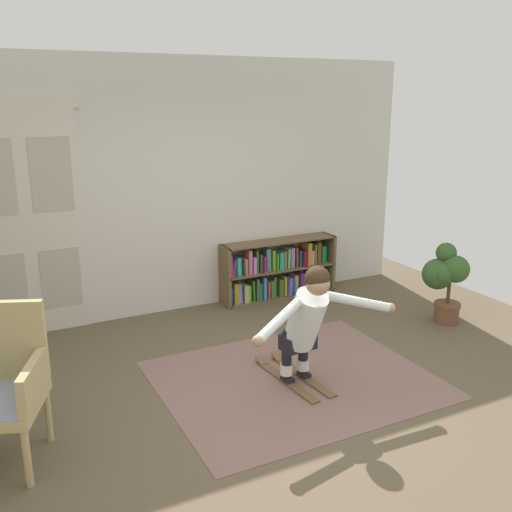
% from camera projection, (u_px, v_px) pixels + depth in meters
% --- Properties ---
extents(ground_plane, '(7.20, 7.20, 0.00)m').
position_uv_depth(ground_plane, '(289.00, 406.00, 4.74)').
color(ground_plane, brown).
extents(back_wall, '(6.00, 0.10, 2.90)m').
position_uv_depth(back_wall, '(178.00, 188.00, 6.59)').
color(back_wall, silver).
rests_on(back_wall, ground).
extents(double_door, '(1.22, 0.05, 2.45)m').
position_uv_depth(double_door, '(27.00, 221.00, 5.88)').
color(double_door, beige).
rests_on(double_door, ground).
extents(rug, '(2.37, 1.96, 0.01)m').
position_uv_depth(rug, '(294.00, 379.00, 5.18)').
color(rug, '#7F6156').
rests_on(rug, ground).
extents(bookshelf, '(1.52, 0.30, 0.74)m').
position_uv_depth(bookshelf, '(278.00, 271.00, 7.23)').
color(bookshelf, brown).
rests_on(bookshelf, ground).
extents(potted_plant, '(0.44, 0.47, 0.90)m').
position_uv_depth(potted_plant, '(445.00, 277.00, 6.39)').
color(potted_plant, brown).
rests_on(potted_plant, ground).
extents(skis_pair, '(0.34, 0.94, 0.07)m').
position_uv_depth(skis_pair, '(292.00, 376.00, 5.20)').
color(skis_pair, brown).
rests_on(skis_pair, rug).
extents(person_skier, '(1.43, 0.66, 1.07)m').
position_uv_depth(person_skier, '(307.00, 318.00, 4.87)').
color(person_skier, white).
rests_on(person_skier, skis_pair).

